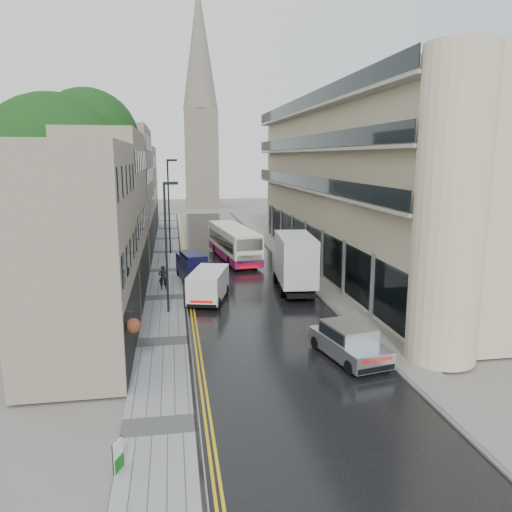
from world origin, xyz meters
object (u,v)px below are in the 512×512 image
object	(u,v)px
tree_far	(93,193)
lamp_post_far	(169,207)
pedestrian	(163,278)
white_van	(189,291)
tree_near	(57,196)
navy_van	(187,271)
silver_hatchback	(350,356)
estate_sign	(118,456)
cream_bus	(229,250)
lamp_post_near	(166,249)
white_lorry	(282,268)

from	to	relation	value
tree_far	lamp_post_far	bearing A→B (deg)	16.09
pedestrian	white_van	bearing A→B (deg)	109.38
tree_near	navy_van	xyz separation A→B (m)	(8.20, 2.26, -5.78)
silver_hatchback	white_van	xyz separation A→B (m)	(-6.59, 11.24, 0.21)
tree_near	pedestrian	xyz separation A→B (m)	(6.50, 1.27, -5.96)
silver_hatchback	estate_sign	bearing A→B (deg)	-161.22
white_van	navy_van	bearing A→B (deg)	105.33
tree_near	cream_bus	distance (m)	15.60
lamp_post_near	white_lorry	bearing A→B (deg)	2.08
white_lorry	pedestrian	distance (m)	8.61
navy_van	lamp_post_near	xyz separation A→B (m)	(-1.32, -6.33, 2.88)
white_lorry	tree_far	bearing A→B (deg)	139.51
white_van	tree_near	bearing A→B (deg)	174.78
tree_near	tree_far	xyz separation A→B (m)	(0.30, 13.00, -0.72)
white_van	estate_sign	bearing A→B (deg)	-84.02
silver_hatchback	white_van	bearing A→B (deg)	108.84
cream_bus	lamp_post_near	bearing A→B (deg)	-119.48
white_van	lamp_post_far	bearing A→B (deg)	109.20
tree_near	white_van	xyz separation A→B (m)	(8.20, -3.07, -5.87)
navy_van	pedestrian	xyz separation A→B (m)	(-1.70, -0.99, -0.18)
lamp_post_far	lamp_post_near	bearing A→B (deg)	-112.99
tree_near	estate_sign	size ratio (longest dim) A/B	14.95
tree_far	white_van	bearing A→B (deg)	-63.83
tree_far	white_lorry	bearing A→B (deg)	-45.98
tree_near	pedestrian	distance (m)	8.90
white_lorry	tree_near	bearing A→B (deg)	178.81
white_lorry	navy_van	distance (m)	7.49
estate_sign	lamp_post_near	bearing A→B (deg)	108.27
silver_hatchback	navy_van	size ratio (longest dim) A/B	1.01
lamp_post_near	lamp_post_far	world-z (taller)	lamp_post_far
silver_hatchback	lamp_post_near	xyz separation A→B (m)	(-7.92, 10.24, 3.17)
lamp_post_near	estate_sign	bearing A→B (deg)	-110.42
white_lorry	lamp_post_far	xyz separation A→B (m)	(-7.52, 16.62, 2.58)
silver_hatchback	navy_van	world-z (taller)	navy_van
tree_far	pedestrian	size ratio (longest dim) A/B	7.18
cream_bus	pedestrian	distance (m)	8.98
white_lorry	lamp_post_near	world-z (taller)	lamp_post_near
tree_near	silver_hatchback	distance (m)	21.46
tree_near	estate_sign	world-z (taller)	tree_near
tree_near	tree_far	bearing A→B (deg)	88.68
white_lorry	white_van	distance (m)	6.52
white_van	navy_van	size ratio (longest dim) A/B	1.04
tree_far	silver_hatchback	world-z (taller)	tree_far
estate_sign	silver_hatchback	bearing A→B (deg)	53.81
lamp_post_near	lamp_post_far	distance (m)	19.01
white_van	lamp_post_far	size ratio (longest dim) A/B	0.52
navy_van	estate_sign	world-z (taller)	navy_van
white_lorry	pedestrian	xyz separation A→B (m)	(-8.01, 2.97, -1.07)
white_van	pedestrian	bearing A→B (deg)	126.76
silver_hatchback	lamp_post_far	size ratio (longest dim) A/B	0.50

